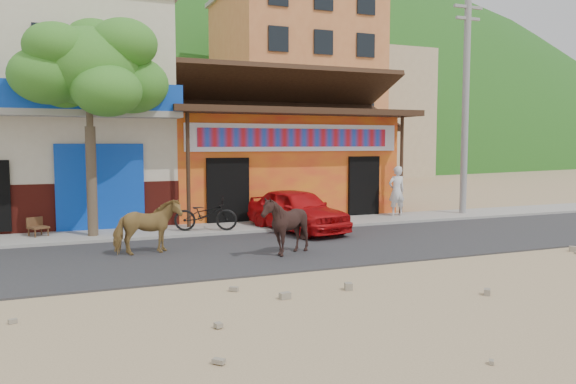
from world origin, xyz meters
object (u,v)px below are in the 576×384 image
at_px(utility_pole, 466,103).
at_px(tree, 90,126).
at_px(pedestrian, 397,191).
at_px(cafe_chair_right, 38,219).
at_px(red_car, 297,210).
at_px(cow_dark, 285,225).
at_px(scooter, 206,214).
at_px(cow_tan, 147,227).

bearing_deg(utility_pole, tree, -179.10).
xyz_separation_m(pedestrian, cafe_chair_right, (-11.57, -0.07, -0.39)).
relative_size(utility_pole, red_car, 2.12).
relative_size(cow_dark, pedestrian, 0.81).
bearing_deg(cow_dark, red_car, 165.28).
relative_size(utility_pole, scooter, 4.39).
xyz_separation_m(red_car, pedestrian, (4.46, 1.52, 0.31)).
bearing_deg(pedestrian, cafe_chair_right, 1.90).
relative_size(pedestrian, cafe_chair_right, 1.81).
height_order(cow_dark, cafe_chair_right, cow_dark).
height_order(utility_pole, pedestrian, utility_pole).
bearing_deg(tree, cow_tan, -69.01).
bearing_deg(cafe_chair_right, pedestrian, -28.79).
xyz_separation_m(cow_tan, scooter, (2.02, 2.50, -0.09)).
xyz_separation_m(scooter, cafe_chair_right, (-4.50, 0.77, 0.00)).
distance_m(cow_dark, red_car, 3.56).
bearing_deg(cow_tan, tree, 13.47).
bearing_deg(utility_pole, cafe_chair_right, 178.97).
xyz_separation_m(tree, utility_pole, (12.80, 0.20, 1.00)).
xyz_separation_m(cow_tan, cow_dark, (2.98, -1.34, 0.05)).
bearing_deg(cafe_chair_right, cow_dark, -69.30).
distance_m(tree, cow_tan, 3.87).
bearing_deg(pedestrian, cow_dark, 39.04).
relative_size(tree, scooter, 3.29).
height_order(cow_dark, scooter, cow_dark).
bearing_deg(scooter, cow_dark, -148.12).
xyz_separation_m(tree, pedestrian, (10.17, 0.52, -2.13)).
distance_m(cow_dark, scooter, 3.96).
distance_m(utility_pole, scooter, 10.33).
xyz_separation_m(cow_dark, cafe_chair_right, (-5.46, 4.61, -0.14)).
relative_size(red_car, cafe_chair_right, 3.91).
height_order(tree, cow_dark, tree).
bearing_deg(cow_tan, cafe_chair_right, 29.64).
relative_size(cow_dark, red_car, 0.37).
xyz_separation_m(cow_dark, pedestrian, (6.10, 4.68, 0.25)).
bearing_deg(red_car, scooter, 152.57).
distance_m(tree, pedestrian, 10.40).
bearing_deg(cafe_chair_right, scooter, -38.88).
height_order(scooter, pedestrian, pedestrian).
relative_size(tree, cafe_chair_right, 6.22).
bearing_deg(red_car, utility_pole, -3.18).
xyz_separation_m(utility_pole, scooter, (-9.70, -0.52, -3.52)).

